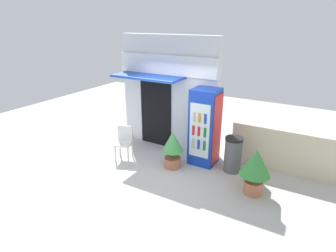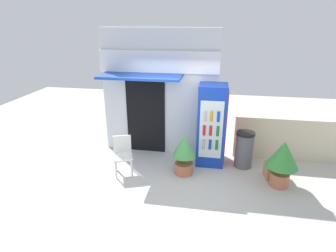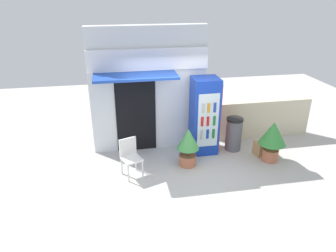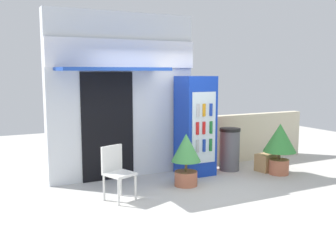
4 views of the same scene
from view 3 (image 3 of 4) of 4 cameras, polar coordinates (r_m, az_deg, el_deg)
name	(u,v)px [view 3 (image 3 of 4)]	position (r m, az deg, el deg)	size (l,w,h in m)	color
ground	(185,176)	(7.44, 3.04, -8.90)	(16.00, 16.00, 0.00)	beige
storefront_building	(148,89)	(8.10, -3.67, 6.68)	(2.94, 1.08, 3.19)	silver
drink_cooler	(205,116)	(8.12, 6.62, 1.79)	(0.67, 0.69, 1.98)	#1438B2
plastic_chair	(130,155)	(7.28, -6.84, -5.15)	(0.53, 0.54, 0.88)	silver
potted_plant_near_shop	(188,144)	(7.59, 3.63, -3.22)	(0.54, 0.54, 0.96)	#BC6B4C
potted_plant_curbside	(273,137)	(8.15, 18.30, -1.82)	(0.66, 0.66, 1.04)	#BC6B4C
trash_bin	(234,134)	(8.54, 11.73, -1.39)	(0.44, 0.44, 0.90)	#595960
stone_boundary_wall	(264,119)	(9.46, 16.85, 1.24)	(2.70, 0.20, 1.09)	beige
cardboard_box	(262,148)	(8.57, 16.58, -3.83)	(0.38, 0.32, 0.36)	tan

